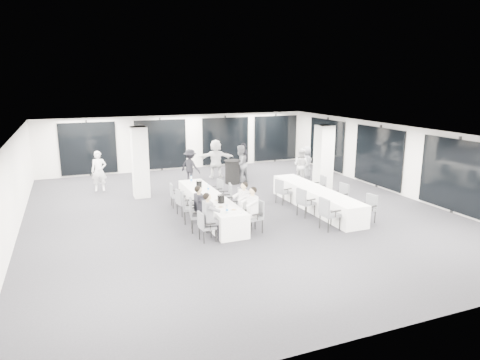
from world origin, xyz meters
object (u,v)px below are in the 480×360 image
at_px(chair_main_right_far, 217,189).
at_px(standing_guest_c, 190,164).
at_px(chair_main_left_fourth, 182,201).
at_px(chair_side_right_mid, 341,195).
at_px(standing_guest_f, 216,156).
at_px(standing_guest_g, 99,168).
at_px(chair_side_left_near, 328,212).
at_px(standing_guest_b, 240,162).
at_px(chair_main_right_near, 255,214).
at_px(banquet_table_side, 316,199).
at_px(chair_main_left_second, 196,213).
at_px(cocktail_table, 233,172).
at_px(chair_side_right_far, 320,186).
at_px(chair_side_right_near, 369,207).
at_px(ice_bucket_far, 199,184).
at_px(chair_main_right_fourth, 227,195).
at_px(chair_main_left_far, 175,194).
at_px(standing_guest_h, 301,163).
at_px(standing_guest_e, 306,161).
at_px(banquet_table_main, 209,206).
at_px(chair_side_left_mid, 304,201).
at_px(standing_guest_d, 244,157).
at_px(ice_bucket_near, 221,199).
at_px(chair_main_left_near, 205,225).
at_px(chair_main_right_second, 247,210).
at_px(chair_main_right_mid, 237,201).
at_px(chair_side_left_far, 282,190).
at_px(chair_main_left_mid, 188,205).

xyz_separation_m(chair_main_right_far, standing_guest_c, (-0.13, 3.36, 0.38)).
xyz_separation_m(chair_main_left_fourth, chair_side_right_mid, (5.48, -1.42, 0.01)).
bearing_deg(standing_guest_f, standing_guest_g, 21.73).
height_order(chair_main_right_far, chair_side_left_near, chair_side_left_near).
bearing_deg(standing_guest_b, standing_guest_c, -47.43).
bearing_deg(standing_guest_f, chair_main_right_near, 96.67).
distance_m(banquet_table_side, chair_main_left_second, 4.71).
bearing_deg(cocktail_table, chair_side_right_far, -59.36).
height_order(chair_side_right_near, ice_bucket_far, ice_bucket_far).
relative_size(chair_main_right_fourth, standing_guest_c, 0.53).
bearing_deg(chair_main_right_fourth, chair_main_left_far, 72.25).
distance_m(chair_main_right_far, standing_guest_c, 3.38).
relative_size(banquet_table_side, standing_guest_c, 2.86).
distance_m(chair_side_right_mid, standing_guest_c, 7.10).
bearing_deg(standing_guest_f, standing_guest_h, 160.22).
distance_m(chair_side_right_far, standing_guest_f, 5.72).
xyz_separation_m(banquet_table_side, standing_guest_f, (-1.71, 6.15, 0.66)).
bearing_deg(standing_guest_e, banquet_table_main, 136.47).
distance_m(chair_main_left_fourth, standing_guest_g, 5.19).
relative_size(chair_side_right_near, standing_guest_e, 0.52).
xyz_separation_m(chair_side_left_mid, standing_guest_d, (0.56, 6.79, 0.34)).
relative_size(standing_guest_c, ice_bucket_near, 6.85).
height_order(cocktail_table, chair_side_right_near, cocktail_table).
bearing_deg(chair_side_right_near, standing_guest_b, 5.52).
height_order(chair_side_left_near, standing_guest_d, standing_guest_d).
bearing_deg(banquet_table_side, chair_main_right_far, 144.09).
relative_size(chair_main_right_far, standing_guest_d, 0.48).
xyz_separation_m(standing_guest_e, standing_guest_f, (-3.82, 1.88, 0.16)).
distance_m(chair_main_right_fourth, chair_side_left_mid, 2.79).
height_order(banquet_table_main, chair_side_right_near, chair_side_right_near).
relative_size(chair_side_right_far, standing_guest_e, 0.53).
xyz_separation_m(chair_main_left_fourth, standing_guest_e, (6.76, 3.21, 0.36)).
bearing_deg(banquet_table_side, standing_guest_g, 141.25).
bearing_deg(chair_main_left_second, chair_side_right_mid, 106.18).
xyz_separation_m(chair_main_left_near, standing_guest_f, (2.94, 7.70, 0.54)).
height_order(chair_main_left_second, chair_side_right_far, chair_main_left_second).
bearing_deg(chair_main_right_second, ice_bucket_far, 26.97).
bearing_deg(standing_guest_e, chair_side_left_near, 169.76).
relative_size(banquet_table_main, chair_side_right_mid, 5.33).
relative_size(chair_main_left_near, chair_main_right_far, 1.01).
bearing_deg(chair_main_right_far, standing_guest_b, -47.61).
distance_m(chair_main_left_fourth, chair_main_right_near, 2.96).
xyz_separation_m(chair_main_right_far, ice_bucket_far, (-0.84, -0.41, 0.37)).
bearing_deg(chair_side_right_near, chair_main_right_mid, 51.53).
bearing_deg(chair_main_right_far, standing_guest_d, -44.75).
relative_size(standing_guest_e, ice_bucket_near, 6.89).
relative_size(chair_main_left_second, standing_guest_e, 0.59).
distance_m(chair_main_left_fourth, chair_main_right_far, 1.99).
distance_m(chair_side_left_far, chair_side_right_far, 1.66).
distance_m(chair_main_left_mid, ice_bucket_far, 1.76).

